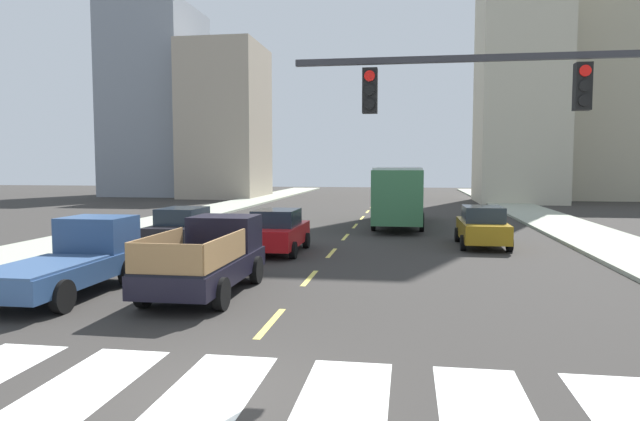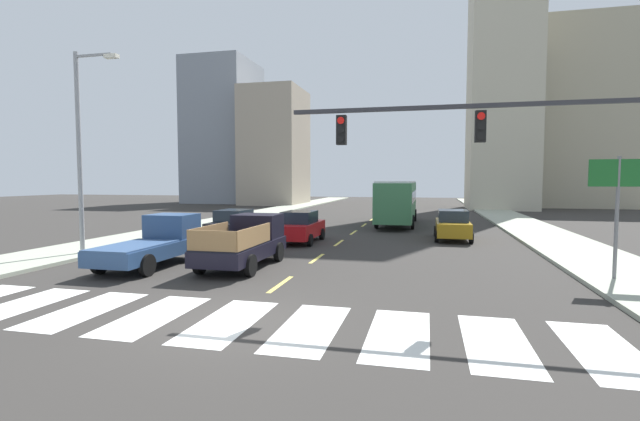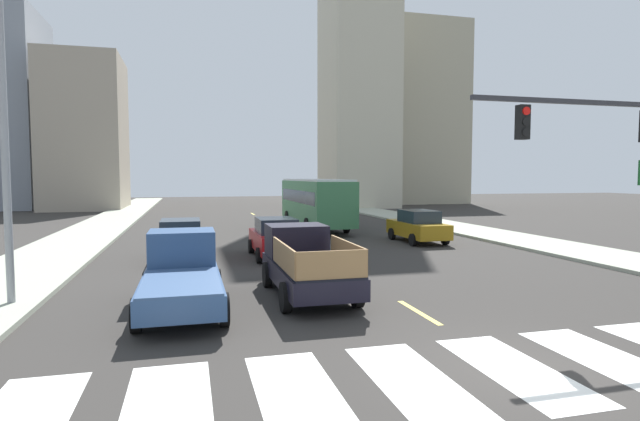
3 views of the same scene
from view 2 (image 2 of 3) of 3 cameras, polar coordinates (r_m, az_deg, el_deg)
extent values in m
plane|color=#302D2A|center=(11.47, -11.49, -13.55)|extent=(160.00, 160.00, 0.00)
cube|color=#9CA28E|center=(28.95, 27.23, -3.18)|extent=(3.85, 110.00, 0.15)
cube|color=#9CA28E|center=(32.46, -16.69, -2.19)|extent=(3.85, 110.00, 0.15)
cube|color=silver|center=(15.02, -33.49, -9.92)|extent=(1.34, 3.59, 0.01)
cube|color=silver|center=(13.63, -27.52, -11.07)|extent=(1.34, 3.59, 0.01)
cube|color=silver|center=(12.43, -20.24, -12.31)|extent=(1.34, 3.59, 0.01)
cube|color=silver|center=(11.46, -11.49, -13.53)|extent=(1.34, 3.59, 0.01)
cube|color=silver|center=(10.80, -1.31, -14.56)|extent=(1.34, 3.59, 0.01)
cube|color=silver|center=(10.50, 9.90, -15.17)|extent=(1.34, 3.59, 0.01)
cube|color=silver|center=(10.58, 21.38, -15.22)|extent=(1.34, 3.59, 0.01)
cube|color=silver|center=(11.05, 32.25, -14.74)|extent=(1.34, 3.59, 0.01)
cube|color=#E0CB54|center=(15.06, -4.99, -9.25)|extent=(0.16, 2.40, 0.01)
cube|color=#E0CB54|center=(19.77, -0.39, -6.07)|extent=(0.16, 2.40, 0.01)
cube|color=#E0CB54|center=(24.59, 2.40, -4.10)|extent=(0.16, 2.40, 0.01)
cube|color=#E0CB54|center=(29.48, 4.26, -2.78)|extent=(0.16, 2.40, 0.01)
cube|color=#E0CB54|center=(34.40, 5.59, -1.83)|extent=(0.16, 2.40, 0.01)
cube|color=#E0CB54|center=(39.33, 6.58, -1.12)|extent=(0.16, 2.40, 0.01)
cube|color=#E0CB54|center=(44.29, 7.35, -0.57)|extent=(0.16, 2.40, 0.01)
cube|color=#E0CB54|center=(49.25, 7.97, -0.13)|extent=(0.16, 2.40, 0.01)
cube|color=black|center=(17.98, -9.81, -4.94)|extent=(1.96, 5.20, 0.56)
cube|color=black|center=(19.44, -7.86, -1.94)|extent=(1.84, 1.60, 1.00)
cube|color=#19232D|center=(19.83, -7.41, -1.30)|extent=(1.72, 0.08, 0.56)
cube|color=black|center=(17.07, -11.08, -4.37)|extent=(1.84, 3.30, 0.06)
cylinder|color=black|center=(19.82, -10.63, -4.95)|extent=(0.22, 0.80, 0.80)
cylinder|color=black|center=(19.11, -5.23, -5.22)|extent=(0.22, 0.80, 0.80)
cylinder|color=black|center=(17.06, -14.93, -6.45)|extent=(0.22, 0.80, 0.80)
cylinder|color=black|center=(16.23, -8.78, -6.88)|extent=(0.22, 0.80, 0.80)
cube|color=olive|center=(17.41, -13.80, -2.99)|extent=(0.06, 3.17, 0.70)
cube|color=olive|center=(16.67, -8.27, -3.22)|extent=(0.06, 3.17, 0.70)
cube|color=olive|center=(15.61, -13.52, -3.77)|extent=(1.80, 0.06, 0.70)
cube|color=navy|center=(18.98, -20.80, -4.67)|extent=(1.96, 5.20, 0.56)
cube|color=navy|center=(20.30, -18.16, -1.85)|extent=(1.84, 1.60, 1.00)
cube|color=#19232D|center=(20.66, -17.53, -1.24)|extent=(1.72, 0.08, 0.56)
cube|color=#304B74|center=(18.17, -22.51, -4.10)|extent=(1.84, 3.30, 0.06)
cylinder|color=black|center=(20.84, -20.60, -4.70)|extent=(0.22, 0.80, 0.80)
cylinder|color=black|center=(19.82, -15.88, -5.03)|extent=(0.22, 0.80, 0.80)
cylinder|color=black|center=(18.37, -26.07, -5.97)|extent=(0.22, 0.80, 0.80)
cylinder|color=black|center=(17.21, -21.00, -6.49)|extent=(0.22, 0.80, 0.80)
cube|color=#3A784A|center=(34.81, 9.74, 1.24)|extent=(2.50, 10.80, 2.70)
cube|color=#19232D|center=(34.79, 9.75, 1.82)|extent=(2.52, 9.94, 0.80)
cube|color=silver|center=(34.77, 9.77, 3.57)|extent=(2.40, 10.37, 0.12)
cylinder|color=black|center=(38.32, 8.18, -0.52)|extent=(0.22, 1.00, 1.00)
cylinder|color=black|center=(38.17, 11.92, -0.59)|extent=(0.22, 1.00, 1.00)
cylinder|color=black|center=(32.05, 7.14, -1.37)|extent=(0.22, 1.00, 1.00)
cylinder|color=black|center=(31.88, 11.61, -1.45)|extent=(0.22, 1.00, 1.00)
cube|color=red|center=(24.78, -2.50, -2.42)|extent=(1.80, 4.40, 0.76)
cube|color=#1E2833|center=(24.57, -2.60, -0.84)|extent=(1.58, 2.11, 0.64)
cylinder|color=black|center=(26.38, -3.57, -2.87)|extent=(0.22, 0.64, 0.64)
cylinder|color=black|center=(25.91, 0.25, -2.99)|extent=(0.22, 0.64, 0.64)
cylinder|color=black|center=(23.80, -5.49, -3.62)|extent=(0.22, 0.64, 0.64)
cylinder|color=black|center=(23.28, -1.28, -3.77)|extent=(0.22, 0.64, 0.64)
cube|color=black|center=(26.41, -10.68, -2.09)|extent=(1.80, 4.40, 0.76)
cube|color=#1E2833|center=(26.21, -10.83, -0.60)|extent=(1.58, 2.11, 0.64)
cylinder|color=black|center=(28.05, -11.21, -2.53)|extent=(0.22, 0.64, 0.64)
cylinder|color=black|center=(27.36, -7.78, -2.66)|extent=(0.22, 0.64, 0.64)
cylinder|color=black|center=(25.62, -13.76, -3.18)|extent=(0.22, 0.64, 0.64)
cylinder|color=black|center=(24.85, -10.06, -3.34)|extent=(0.22, 0.64, 0.64)
cube|color=#9C7215|center=(26.87, 16.40, -2.08)|extent=(1.80, 4.40, 0.76)
cube|color=#1E2833|center=(26.66, 16.45, -0.62)|extent=(1.58, 2.11, 0.64)
cylinder|color=black|center=(28.24, 14.42, -2.54)|extent=(0.22, 0.64, 0.64)
cylinder|color=black|center=(28.33, 18.06, -2.59)|extent=(0.22, 0.64, 0.64)
cylinder|color=black|center=(25.53, 14.52, -3.22)|extent=(0.22, 0.64, 0.64)
cylinder|color=black|center=(25.63, 18.56, -3.27)|extent=(0.22, 0.64, 0.64)
cube|color=#2D2D33|center=(13.06, 17.54, 12.42)|extent=(9.47, 0.12, 0.12)
cube|color=black|center=(13.03, 19.60, 9.96)|extent=(0.28, 0.24, 0.84)
cylinder|color=red|center=(12.94, 19.69, 11.17)|extent=(0.20, 0.04, 0.20)
cylinder|color=black|center=(12.90, 19.66, 10.02)|extent=(0.20, 0.04, 0.20)
cylinder|color=black|center=(12.88, 19.64, 8.87)|extent=(0.20, 0.04, 0.20)
cube|color=black|center=(13.19, 2.74, 10.10)|extent=(0.28, 0.24, 0.84)
cylinder|color=red|center=(13.09, 2.64, 11.30)|extent=(0.20, 0.04, 0.20)
cylinder|color=black|center=(13.06, 2.63, 10.16)|extent=(0.20, 0.04, 0.20)
cylinder|color=black|center=(13.04, 2.63, 9.03)|extent=(0.20, 0.04, 0.20)
cylinder|color=slate|center=(17.82, 33.37, -1.01)|extent=(0.12, 0.12, 4.20)
cube|color=#195A24|center=(17.74, 33.43, 3.99)|extent=(1.70, 0.06, 0.90)
cylinder|color=gray|center=(22.78, -28.12, 6.15)|extent=(0.20, 0.20, 9.00)
cube|color=gray|center=(22.81, -26.71, 17.12)|extent=(1.80, 0.10, 0.10)
cube|color=silver|center=(22.24, -24.84, 17.27)|extent=(0.60, 0.28, 0.16)
cube|color=beige|center=(60.21, 22.27, 21.65)|extent=(7.39, 8.20, 44.14)
cube|color=gray|center=(71.13, -12.06, 9.57)|extent=(9.17, 10.89, 21.14)
cube|color=#A39582|center=(64.17, -5.72, 7.97)|extent=(7.81, 9.48, 16.02)
cube|color=#A9A288|center=(66.66, 30.18, 10.36)|extent=(11.02, 8.84, 23.07)
camera|label=1|loc=(2.65, -26.58, 4.29)|focal=31.83mm
camera|label=3|loc=(10.59, -65.32, 2.27)|focal=28.31mm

